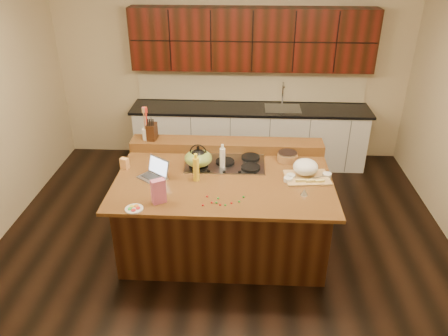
{
  "coord_description": "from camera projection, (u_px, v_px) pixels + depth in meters",
  "views": [
    {
      "loc": [
        0.22,
        -4.25,
        3.3
      ],
      "look_at": [
        0.0,
        0.05,
        1.0
      ],
      "focal_mm": 35.0,
      "sensor_mm": 36.0,
      "label": 1
    }
  ],
  "objects": [
    {
      "name": "island",
      "position": [
        224.0,
        210.0,
        5.09
      ],
      "size": [
        2.4,
        1.6,
        0.92
      ],
      "color": "black",
      "rests_on": "ground"
    },
    {
      "name": "gumdrop_1",
      "position": [
        216.0,
        203.0,
        4.38
      ],
      "size": [
        0.02,
        0.02,
        0.02
      ],
      "primitive_type": "ellipsoid",
      "color": "#198C26",
      "rests_on": "island"
    },
    {
      "name": "utensil_crock",
      "position": [
        147.0,
        134.0,
        5.45
      ],
      "size": [
        0.16,
        0.16,
        0.14
      ],
      "primitive_type": "cylinder",
      "rotation": [
        0.0,
        0.0,
        -0.38
      ],
      "color": "white",
      "rests_on": "back_ledge"
    },
    {
      "name": "gumdrop_8",
      "position": [
        232.0,
        203.0,
        4.37
      ],
      "size": [
        0.02,
        0.02,
        0.02
      ],
      "primitive_type": "ellipsoid",
      "color": "red",
      "rests_on": "island"
    },
    {
      "name": "ramekin_a",
      "position": [
        327.0,
        175.0,
        4.86
      ],
      "size": [
        0.11,
        0.11,
        0.04
      ],
      "primitive_type": "cylinder",
      "rotation": [
        0.0,
        0.0,
        0.15
      ],
      "color": "white",
      "rests_on": "island"
    },
    {
      "name": "gumdrop_5",
      "position": [
        218.0,
        198.0,
        4.46
      ],
      "size": [
        0.02,
        0.02,
        0.02
      ],
      "primitive_type": "ellipsoid",
      "color": "#198C26",
      "rests_on": "island"
    },
    {
      "name": "gumdrop_4",
      "position": [
        203.0,
        205.0,
        4.34
      ],
      "size": [
        0.02,
        0.02,
        0.02
      ],
      "primitive_type": "ellipsoid",
      "color": "red",
      "rests_on": "island"
    },
    {
      "name": "ramekin_b",
      "position": [
        291.0,
        176.0,
        4.83
      ],
      "size": [
        0.13,
        0.13,
        0.04
      ],
      "primitive_type": "cylinder",
      "rotation": [
        0.0,
        0.0,
        -0.32
      ],
      "color": "white",
      "rests_on": "island"
    },
    {
      "name": "kitchen_timer",
      "position": [
        304.0,
        192.0,
        4.52
      ],
      "size": [
        0.09,
        0.09,
        0.07
      ],
      "primitive_type": "cone",
      "rotation": [
        0.0,
        0.0,
        0.18
      ],
      "color": "silver",
      "rests_on": "island"
    },
    {
      "name": "pink_bag",
      "position": [
        159.0,
        191.0,
        4.34
      ],
      "size": [
        0.16,
        0.13,
        0.26
      ],
      "primitive_type": "cube",
      "rotation": [
        0.0,
        0.0,
        0.53
      ],
      "color": "#CF6186",
      "rests_on": "island"
    },
    {
      "name": "gumdrop_3",
      "position": [
        225.0,
        205.0,
        4.34
      ],
      "size": [
        0.02,
        0.02,
        0.02
      ],
      "primitive_type": "ellipsoid",
      "color": "#198C26",
      "rests_on": "island"
    },
    {
      "name": "back_counter",
      "position": [
        250.0,
        104.0,
        6.8
      ],
      "size": [
        3.7,
        0.66,
        2.4
      ],
      "color": "silver",
      "rests_on": "ground"
    },
    {
      "name": "strainer_bowl",
      "position": [
        287.0,
        157.0,
        5.2
      ],
      "size": [
        0.26,
        0.26,
        0.09
      ],
      "primitive_type": "cylinder",
      "rotation": [
        0.0,
        0.0,
        -0.1
      ],
      "color": "#996B3F",
      "rests_on": "island"
    },
    {
      "name": "room",
      "position": [
        224.0,
        141.0,
        4.68
      ],
      "size": [
        5.52,
        5.02,
        2.72
      ],
      "color": "black",
      "rests_on": "ground"
    },
    {
      "name": "wooden_tray",
      "position": [
        306.0,
        169.0,
        4.84
      ],
      "size": [
        0.51,
        0.41,
        0.19
      ],
      "rotation": [
        0.0,
        0.0,
        0.1
      ],
      "color": "tan",
      "rests_on": "island"
    },
    {
      "name": "ramekin_c",
      "position": [
        288.0,
        179.0,
        4.77
      ],
      "size": [
        0.11,
        0.11,
        0.04
      ],
      "primitive_type": "cylinder",
      "rotation": [
        0.0,
        0.0,
        0.06
      ],
      "color": "white",
      "rests_on": "island"
    },
    {
      "name": "kettle",
      "position": [
        198.0,
        158.0,
        4.97
      ],
      "size": [
        0.23,
        0.23,
        0.2
      ],
      "primitive_type": "ellipsoid",
      "rotation": [
        0.0,
        0.0,
        0.04
      ],
      "color": "black",
      "rests_on": "cooktop"
    },
    {
      "name": "gumdrop_0",
      "position": [
        212.0,
        202.0,
        4.38
      ],
      "size": [
        0.02,
        0.02,
        0.02
      ],
      "primitive_type": "ellipsoid",
      "color": "red",
      "rests_on": "island"
    },
    {
      "name": "vinegar_bottle",
      "position": [
        222.0,
        158.0,
        5.0
      ],
      "size": [
        0.07,
        0.07,
        0.25
      ],
      "primitive_type": "cylinder",
      "rotation": [
        0.0,
        0.0,
        -0.17
      ],
      "color": "silver",
      "rests_on": "island"
    },
    {
      "name": "laptop",
      "position": [
        155.0,
        172.0,
        4.84
      ],
      "size": [
        0.39,
        0.37,
        0.21
      ],
      "rotation": [
        0.0,
        0.0,
        -0.64
      ],
      "color": "#B7B7BC",
      "rests_on": "island"
    },
    {
      "name": "candy_plate",
      "position": [
        134.0,
        209.0,
        4.29
      ],
      "size": [
        0.21,
        0.21,
        0.01
      ],
      "primitive_type": "cylinder",
      "rotation": [
        0.0,
        0.0,
        -0.2
      ],
      "color": "white",
      "rests_on": "island"
    },
    {
      "name": "green_bowl",
      "position": [
        198.0,
        158.0,
        4.98
      ],
      "size": [
        0.32,
        0.32,
        0.18
      ],
      "primitive_type": "ellipsoid",
      "rotation": [
        0.0,
        0.0,
        0.02
      ],
      "color": "olive",
      "rests_on": "cooktop"
    },
    {
      "name": "package_box",
      "position": [
        125.0,
        164.0,
        5.01
      ],
      "size": [
        0.11,
        0.1,
        0.13
      ],
      "primitive_type": "cube",
      "rotation": [
        0.0,
        0.0,
        -0.42
      ],
      "color": "#EEA254",
      "rests_on": "island"
    },
    {
      "name": "gumdrop_7",
      "position": [
        244.0,
        197.0,
        4.48
      ],
      "size": [
        0.02,
        0.02,
        0.02
      ],
      "primitive_type": "ellipsoid",
      "color": "#198C26",
      "rests_on": "island"
    },
    {
      "name": "cooktop",
      "position": [
        225.0,
        163.0,
        5.14
      ],
      "size": [
        0.92,
        0.52,
        0.05
      ],
      "color": "gray",
      "rests_on": "island"
    },
    {
      "name": "back_ledge",
      "position": [
        227.0,
        145.0,
        5.47
      ],
      "size": [
        2.4,
        0.3,
        0.12
      ],
      "primitive_type": "cube",
      "color": "black",
      "rests_on": "island"
    },
    {
      "name": "knife_block",
      "position": [
        152.0,
        132.0,
        5.43
      ],
      "size": [
        0.12,
        0.18,
        0.2
      ],
      "primitive_type": "cube",
      "rotation": [
        0.0,
        0.0,
        -0.1
      ],
      "color": "black",
      "rests_on": "back_ledge"
    },
    {
      "name": "oil_bottle",
      "position": [
        196.0,
        169.0,
        4.74
      ],
      "size": [
        0.08,
        0.08,
        0.27
      ],
      "primitive_type": "cylinder",
      "rotation": [
        0.0,
        0.0,
        0.13
      ],
      "color": "yellow",
      "rests_on": "island"
    },
    {
      "name": "gumdrop_2",
      "position": [
        220.0,
        205.0,
        4.35
      ],
      "size": [
        0.02,
        0.02,
        0.02
      ],
      "primitive_type": "ellipsoid",
      "color": "red",
      "rests_on": "island"
    },
    {
      "name": "gumdrop_9",
      "position": [
        239.0,
        202.0,
        4.4
      ],
      "size": [
        0.02,
        0.02,
        0.02
      ],
      "primitive_type": "ellipsoid",
      "color": "#198C26",
      "rests_on": "island"
    },
    {
      "name": "gumdrop_6",
      "position": [
        207.0,
        196.0,
        4.49
      ],
      "size": [
        0.02,
        0.02,
        0.02
      ],
      "primitive_type": "ellipsoid",
      "color": "red",
      "rests_on": "island"
    }
  ]
}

